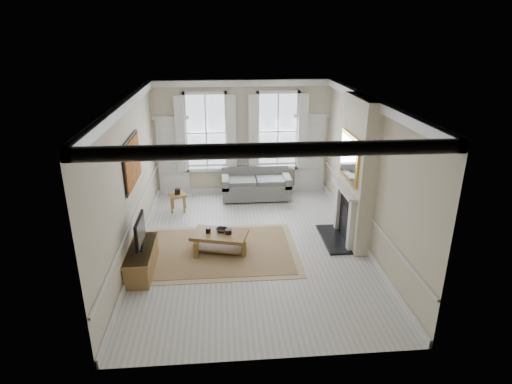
{
  "coord_description": "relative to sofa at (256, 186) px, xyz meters",
  "views": [
    {
      "loc": [
        -0.64,
        -8.77,
        4.76
      ],
      "look_at": [
        0.13,
        0.31,
        1.25
      ],
      "focal_mm": 30.0,
      "sensor_mm": 36.0,
      "label": 1
    }
  ],
  "objects": [
    {
      "name": "sofa",
      "position": [
        0.0,
        0.0,
        0.0
      ],
      "size": [
        2.0,
        0.97,
        0.89
      ],
      "color": "#61615E",
      "rests_on": "floor"
    },
    {
      "name": "hearth",
      "position": [
        1.64,
        -2.91,
        -0.35
      ],
      "size": [
        0.55,
        1.5,
        0.05
      ],
      "primitive_type": "cube",
      "color": "black",
      "rests_on": "floor"
    },
    {
      "name": "mirror",
      "position": [
        1.85,
        -2.91,
        1.68
      ],
      "size": [
        0.06,
        1.26,
        1.06
      ],
      "primitive_type": "cube",
      "color": "gold",
      "rests_on": "chimney_breast"
    },
    {
      "name": "rug",
      "position": [
        -1.09,
        -3.24,
        -0.36
      ],
      "size": [
        3.5,
        2.6,
        0.02
      ],
      "primitive_type": "cube",
      "color": "#9B7450",
      "rests_on": "floor"
    },
    {
      "name": "bowl",
      "position": [
        -1.04,
        -3.14,
        0.12
      ],
      "size": [
        0.34,
        0.34,
        0.06
      ],
      "primitive_type": "imported",
      "rotation": [
        0.0,
        0.0,
        -0.39
      ],
      "color": "black",
      "rests_on": "coffee_table"
    },
    {
      "name": "window_left",
      "position": [
        -1.41,
        0.44,
        1.53
      ],
      "size": [
        1.26,
        0.2,
        2.2
      ],
      "primitive_type": null,
      "color": "#B2BCC6",
      "rests_on": "back_wall"
    },
    {
      "name": "painting",
      "position": [
        -2.92,
        -2.81,
        1.68
      ],
      "size": [
        0.05,
        1.66,
        1.06
      ],
      "primitive_type": "cube",
      "color": "#B5711F",
      "rests_on": "left_wall"
    },
    {
      "name": "left_wall",
      "position": [
        -2.96,
        -3.11,
        1.33
      ],
      "size": [
        0.0,
        7.2,
        7.2
      ],
      "primitive_type": "plane",
      "rotation": [
        1.57,
        0.0,
        1.57
      ],
      "color": "beige",
      "rests_on": "floor"
    },
    {
      "name": "ceramic_pot_b",
      "position": [
        -0.89,
        -3.29,
        0.14
      ],
      "size": [
        0.15,
        0.15,
        0.1
      ],
      "primitive_type": "cylinder",
      "color": "black",
      "rests_on": "coffee_table"
    },
    {
      "name": "fireplace",
      "position": [
        1.84,
        -2.91,
        0.36
      ],
      "size": [
        0.21,
        1.45,
        1.33
      ],
      "color": "silver",
      "rests_on": "floor"
    },
    {
      "name": "chimney_breast",
      "position": [
        2.06,
        -2.91,
        1.33
      ],
      "size": [
        0.35,
        1.7,
        3.38
      ],
      "primitive_type": "cube",
      "color": "beige",
      "rests_on": "floor"
    },
    {
      "name": "floor",
      "position": [
        -0.36,
        -3.11,
        -0.37
      ],
      "size": [
        7.2,
        7.2,
        0.0
      ],
      "primitive_type": "plane",
      "color": "#B7B5AD",
      "rests_on": "ground"
    },
    {
      "name": "side_table",
      "position": [
        -2.22,
        -0.82,
        0.02
      ],
      "size": [
        0.54,
        0.54,
        0.5
      ],
      "rotation": [
        0.0,
        0.0,
        0.42
      ],
      "color": "brown",
      "rests_on": "floor"
    },
    {
      "name": "back_wall",
      "position": [
        -0.36,
        0.49,
        1.33
      ],
      "size": [
        5.2,
        0.0,
        5.2
      ],
      "primitive_type": "plane",
      "rotation": [
        1.57,
        0.0,
        0.0
      ],
      "color": "beige",
      "rests_on": "floor"
    },
    {
      "name": "tv",
      "position": [
        -2.68,
        -3.94,
        0.55
      ],
      "size": [
        0.08,
        0.9,
        0.68
      ],
      "color": "black",
      "rests_on": "tv_stand"
    },
    {
      "name": "window_right",
      "position": [
        0.69,
        0.44,
        1.53
      ],
      "size": [
        1.26,
        0.2,
        2.2
      ],
      "primitive_type": null,
      "color": "#B2BCC6",
      "rests_on": "back_wall"
    },
    {
      "name": "coffee_table",
      "position": [
        -1.09,
        -3.24,
        0.0
      ],
      "size": [
        1.36,
        1.01,
        0.46
      ],
      "rotation": [
        0.0,
        0.0,
        -0.27
      ],
      "color": "brown",
      "rests_on": "rug"
    },
    {
      "name": "door_left",
      "position": [
        -2.41,
        0.45,
        0.78
      ],
      "size": [
        0.9,
        0.08,
        2.3
      ],
      "primitive_type": "cube",
      "color": "silver",
      "rests_on": "floor"
    },
    {
      "name": "tv_stand",
      "position": [
        -2.7,
        -3.94,
        -0.11
      ],
      "size": [
        0.48,
        1.49,
        0.53
      ],
      "primitive_type": "cube",
      "color": "brown",
      "rests_on": "floor"
    },
    {
      "name": "ceiling",
      "position": [
        -0.36,
        -3.11,
        3.03
      ],
      "size": [
        7.2,
        7.2,
        0.0
      ],
      "primitive_type": "plane",
      "rotation": [
        3.14,
        0.0,
        0.0
      ],
      "color": "white",
      "rests_on": "back_wall"
    },
    {
      "name": "door_right",
      "position": [
        1.69,
        0.45,
        0.78
      ],
      "size": [
        0.9,
        0.08,
        2.3
      ],
      "primitive_type": "cube",
      "color": "silver",
      "rests_on": "floor"
    },
    {
      "name": "right_wall",
      "position": [
        2.24,
        -3.11,
        1.33
      ],
      "size": [
        0.0,
        7.2,
        7.2
      ],
      "primitive_type": "plane",
      "rotation": [
        1.57,
        0.0,
        -1.57
      ],
      "color": "beige",
      "rests_on": "floor"
    },
    {
      "name": "ceramic_pot_a",
      "position": [
        -1.34,
        -3.19,
        0.14
      ],
      "size": [
        0.12,
        0.12,
        0.12
      ],
      "primitive_type": "cylinder",
      "color": "black",
      "rests_on": "coffee_table"
    }
  ]
}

